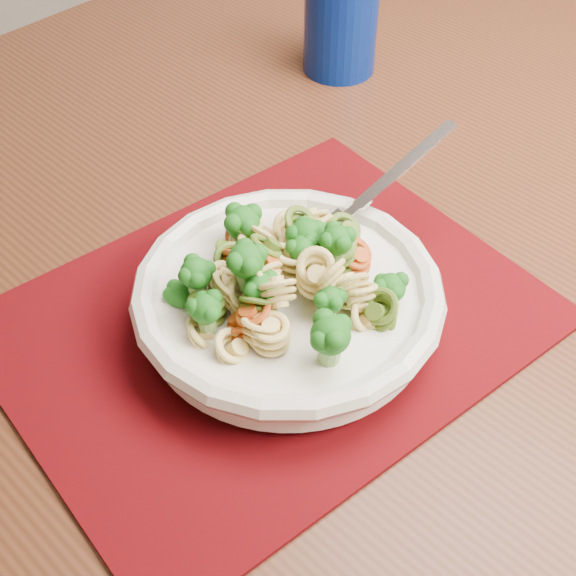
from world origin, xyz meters
name	(u,v)px	position (x,y,z in m)	size (l,w,h in m)	color
dining_table	(215,350)	(-0.65, 0.47, 0.66)	(1.78, 1.43, 0.75)	#4C2615
placemat	(269,320)	(-0.63, 0.40, 0.75)	(0.40, 0.31, 0.00)	#510503
pasta_bowl	(288,299)	(-0.62, 0.39, 0.78)	(0.24, 0.24, 0.05)	silver
pasta_broccoli_heap	(288,282)	(-0.62, 0.39, 0.80)	(0.20, 0.20, 0.06)	#E0BC6F
fork	(335,226)	(-0.55, 0.43, 0.80)	(0.19, 0.02, 0.01)	silver
tumbler	(340,27)	(-0.39, 0.72, 0.80)	(0.08, 0.08, 0.10)	navy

